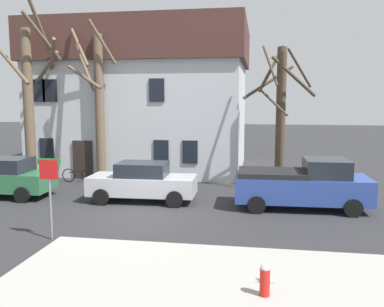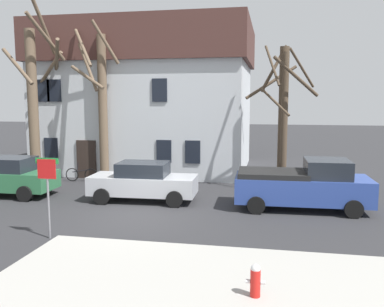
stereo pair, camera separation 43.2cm
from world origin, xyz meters
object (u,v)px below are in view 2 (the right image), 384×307
(pickup_truck_blue, at_px, (303,185))
(tree_bare_mid, at_px, (102,100))
(tree_bare_end, at_px, (284,117))
(street_sign_pole, at_px, (47,182))
(tree_bare_far, at_px, (282,113))
(tree_bare_near, at_px, (35,96))
(fire_hydrant, at_px, (255,280))
(bicycle_leaning, at_px, (82,175))
(car_green_wagon, at_px, (2,176))
(car_silver_sedan, at_px, (143,182))
(building_main, at_px, (150,97))

(pickup_truck_blue, bearing_deg, tree_bare_mid, 157.89)
(tree_bare_mid, xyz_separation_m, tree_bare_end, (9.38, -0.71, -0.78))
(street_sign_pole, bearing_deg, tree_bare_mid, 102.68)
(tree_bare_mid, height_order, tree_bare_far, tree_bare_mid)
(tree_bare_near, relative_size, tree_bare_far, 1.32)
(fire_hydrant, bearing_deg, pickup_truck_blue, 79.12)
(bicycle_leaning, bearing_deg, tree_bare_far, 1.55)
(car_green_wagon, bearing_deg, fire_hydrant, -34.29)
(tree_bare_near, relative_size, car_silver_sedan, 2.03)
(fire_hydrant, bearing_deg, car_silver_sedan, 121.84)
(street_sign_pole, bearing_deg, fire_hydrant, -24.44)
(fire_hydrant, relative_size, bicycle_leaning, 0.41)
(tree_bare_near, height_order, pickup_truck_blue, tree_bare_near)
(tree_bare_near, xyz_separation_m, car_green_wagon, (0.29, -3.46, -3.56))
(car_silver_sedan, relative_size, bicycle_leaning, 2.60)
(street_sign_pole, bearing_deg, tree_bare_far, 51.02)
(building_main, distance_m, pickup_truck_blue, 12.94)
(tree_bare_near, relative_size, tree_bare_end, 1.35)
(car_silver_sedan, bearing_deg, fire_hydrant, -58.16)
(car_green_wagon, xyz_separation_m, street_sign_pole, (5.16, -4.99, 0.88))
(tree_bare_end, xyz_separation_m, pickup_truck_blue, (0.72, -3.39, -2.52))
(car_green_wagon, relative_size, street_sign_pole, 1.88)
(car_green_wagon, xyz_separation_m, bicycle_leaning, (2.07, 3.67, -0.54))
(tree_bare_end, bearing_deg, tree_bare_mid, 175.65)
(tree_bare_near, distance_m, pickup_truck_blue, 14.32)
(tree_bare_far, xyz_separation_m, bicycle_leaning, (-10.33, -0.28, -3.30))
(street_sign_pole, height_order, bicycle_leaning, street_sign_pole)
(car_green_wagon, height_order, street_sign_pole, street_sign_pole)
(tree_bare_mid, relative_size, bicycle_leaning, 4.72)
(tree_bare_far, distance_m, tree_bare_end, 0.48)
(tree_bare_near, distance_m, bicycle_leaning, 4.74)
(tree_bare_mid, bearing_deg, tree_bare_end, -4.35)
(car_silver_sedan, bearing_deg, tree_bare_far, 32.75)
(building_main, xyz_separation_m, tree_bare_mid, (-1.26, -4.68, -0.20))
(building_main, height_order, car_silver_sedan, building_main)
(building_main, xyz_separation_m, tree_bare_end, (8.12, -5.39, -0.98))
(street_sign_pole, distance_m, bicycle_leaning, 9.31)
(car_green_wagon, relative_size, bicycle_leaning, 2.72)
(tree_bare_far, bearing_deg, tree_bare_end, -80.95)
(car_silver_sedan, bearing_deg, tree_bare_near, 154.65)
(pickup_truck_blue, bearing_deg, car_silver_sedan, 179.27)
(tree_bare_far, relative_size, car_green_wagon, 1.46)
(tree_bare_near, xyz_separation_m, fire_hydrant, (11.93, -11.40, -3.98))
(pickup_truck_blue, distance_m, bicycle_leaning, 11.68)
(tree_bare_far, xyz_separation_m, fire_hydrant, (-0.76, -11.88, -3.17))
(building_main, distance_m, street_sign_pole, 14.18)
(tree_bare_far, relative_size, tree_bare_end, 1.02)
(tree_bare_mid, relative_size, fire_hydrant, 11.47)
(tree_bare_mid, bearing_deg, tree_bare_far, -1.70)
(fire_hydrant, distance_m, street_sign_pole, 7.23)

